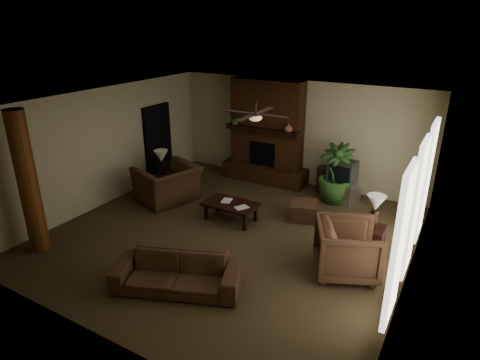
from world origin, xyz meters
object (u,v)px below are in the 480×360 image
Objects in this scene: armchair_left at (167,178)px; lamp_left at (161,158)px; ottoman at (304,211)px; tv_stand at (340,191)px; log_column at (28,184)px; coffee_table at (231,205)px; armchair_right at (348,247)px; sofa at (177,267)px; side_table_left at (166,184)px; floor_plant at (334,186)px; lamp_right at (376,205)px; side_table_right at (370,240)px; floor_vase at (323,177)px.

lamp_left is (-0.36, 0.24, 0.40)m from armchair_left.
ottoman is 1.49m from tv_stand.
log_column reaches higher than coffee_table.
log_column is 2.58× the size of armchair_right.
lamp_left reaches higher than sofa.
tv_stand is at bearing 25.50° from lamp_left.
tv_stand is at bearing 25.19° from side_table_left.
side_table_left is at bearing 83.29° from log_column.
coffee_table is 2.27m from side_table_left.
lamp_left is at bearing -106.21° from armchair_left.
armchair_left is 4.14m from floor_plant.
lamp_left is at bearing 178.25° from lamp_right.
side_table_right is (1.65, -0.70, 0.08)m from ottoman.
side_table_left is (-2.22, 0.44, -0.10)m from coffee_table.
side_table_left is (0.40, 3.39, -1.12)m from log_column.
armchair_left is at bearing -179.09° from lamp_right.
lamp_left is at bearing -135.70° from side_table_left.
side_table_left is 5.33m from lamp_right.
lamp_right is at bearing -36.51° from armchair_right.
side_table_right is at bearing -2.65° from side_table_left.
log_column reaches higher than armchair_left.
lamp_right is at bearing -54.84° from floor_plant.
lamp_left is (-3.95, -1.80, 0.59)m from floor_plant.
armchair_left reaches higher than armchair_right.
ottoman is (-1.46, 1.64, -0.34)m from armchair_right.
tv_stand is at bearing 52.34° from coffee_table.
armchair_left is 1.80× the size of floor_vase.
side_table_right is at bearing -23.13° from ottoman.
armchair_right reaches higher than ottoman.
lamp_right reaches higher than coffee_table.
lamp_right is (1.38, -1.96, 0.59)m from floor_plant.
armchair_left is 2.52× the size of side_table_right.
coffee_table is 3.05m from side_table_right.
coffee_table is 1.56× the size of floor_vase.
floor_vase is (-1.62, 3.34, -0.11)m from armchair_right.
log_column is at bearing 165.10° from sofa.
log_column is 5.09× the size of side_table_left.
lamp_left reaches higher than side_table_left.
coffee_table is 0.81× the size of floor_plant.
log_column reaches higher than side_table_right.
armchair_left is 2.13× the size of lamp_right.
log_column is 2.02× the size of armchair_left.
tv_stand is at bearing 74.17° from ottoman.
lamp_left is at bearing 177.93° from side_table_right.
side_table_left is at bearing 177.67° from lamp_right.
floor_vase is 3.01m from side_table_right.
tv_stand is 0.57× the size of floor_plant.
ottoman is (4.02, 3.85, -1.20)m from log_column.
side_table_left is (-3.46, -2.16, -0.16)m from floor_vase.
coffee_table is at bearing -175.80° from lamp_right.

